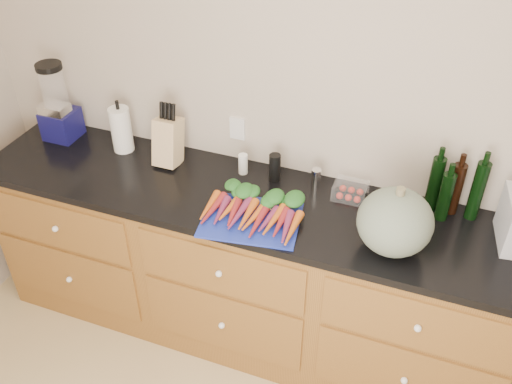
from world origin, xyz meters
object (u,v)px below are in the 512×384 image
at_px(paper_towel, 121,130).
at_px(blender_appliance, 57,106).
at_px(carrots, 254,210).
at_px(cutting_board, 251,220).
at_px(knife_block, 168,142).
at_px(tomato_box, 350,191).
at_px(squash, 395,222).

bearing_deg(paper_towel, blender_appliance, -179.65).
bearing_deg(blender_appliance, carrots, -12.88).
relative_size(cutting_board, carrots, 0.96).
relative_size(blender_appliance, knife_block, 1.77).
bearing_deg(tomato_box, squash, -49.76).
distance_m(carrots, knife_block, 0.63).
distance_m(squash, tomato_box, 0.39).
xyz_separation_m(cutting_board, paper_towel, (-0.85, 0.32, 0.12)).
relative_size(carrots, tomato_box, 2.90).
relative_size(carrots, blender_appliance, 1.06).
bearing_deg(squash, tomato_box, 130.24).
xyz_separation_m(carrots, paper_towel, (-0.85, 0.28, 0.09)).
xyz_separation_m(blender_appliance, knife_block, (0.67, -0.02, -0.07)).
bearing_deg(cutting_board, blender_appliance, 165.56).
bearing_deg(blender_appliance, paper_towel, 0.35).
height_order(knife_block, tomato_box, knife_block).
bearing_deg(cutting_board, tomato_box, 41.18).
relative_size(cutting_board, blender_appliance, 1.01).
relative_size(squash, paper_towel, 1.29).
relative_size(paper_towel, knife_block, 1.00).
xyz_separation_m(paper_towel, tomato_box, (1.23, 0.01, -0.09)).
bearing_deg(paper_towel, knife_block, -4.00).
xyz_separation_m(cutting_board, blender_appliance, (-1.23, 0.32, 0.18)).
bearing_deg(knife_block, paper_towel, 176.00).
bearing_deg(paper_towel, tomato_box, 0.47).
bearing_deg(squash, cutting_board, -176.17).
height_order(carrots, knife_block, knife_block).
bearing_deg(squash, paper_towel, 169.30).
distance_m(paper_towel, knife_block, 0.29).
bearing_deg(blender_appliance, cutting_board, -14.44).
xyz_separation_m(paper_towel, knife_block, (0.29, -0.02, -0.00)).
distance_m(cutting_board, paper_towel, 0.92).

